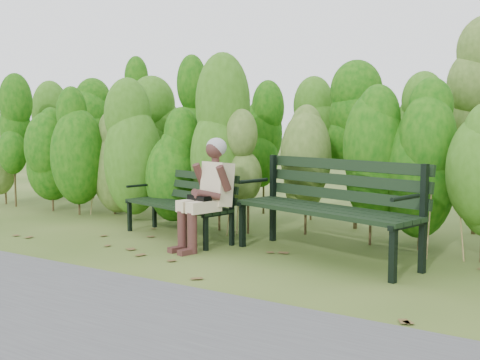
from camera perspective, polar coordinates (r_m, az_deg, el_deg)
The scene contains 7 objects.
ground at distance 5.54m, azimuth -1.91°, elevation -8.06°, with size 80.00×80.00×0.00m, color #2F4D16.
footpath at distance 3.97m, azimuth -20.25°, elevation -14.00°, with size 60.00×2.50×0.01m, color #474749.
hedge_band at distance 7.01m, azimuth 6.51°, elevation 5.20°, with size 11.04×1.67×2.42m.
leaf_litter at distance 5.72m, azimuth -5.21°, elevation -7.60°, with size 5.37×2.26×0.01m.
bench_left at distance 6.56m, azimuth -5.83°, elevation -1.89°, with size 1.61×0.89×0.77m.
bench_right at distance 5.60m, azimuth 9.22°, elevation -2.01°, with size 2.04×1.16×0.97m.
seated_woman at distance 5.93m, azimuth -3.25°, elevation -0.72°, with size 0.51×0.74×1.17m.
Camera 1 is at (2.97, -4.48, 1.33)m, focal length 42.00 mm.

